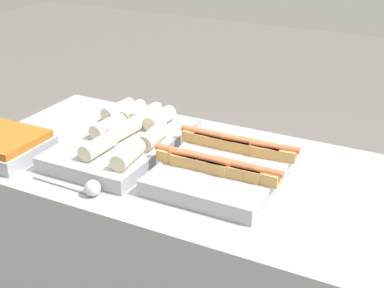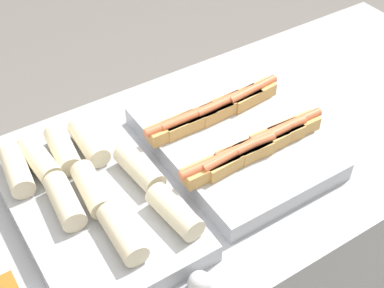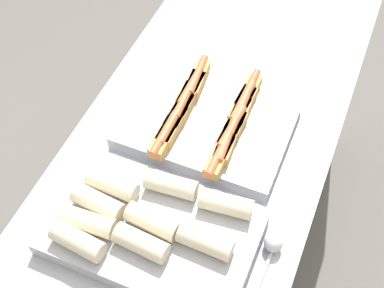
{
  "view_description": "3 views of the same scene",
  "coord_description": "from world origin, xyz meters",
  "views": [
    {
      "loc": [
        0.59,
        -1.38,
        1.73
      ],
      "look_at": [
        -0.11,
        0.0,
        1.0
      ],
      "focal_mm": 50.0,
      "sensor_mm": 36.0,
      "label": 1
    },
    {
      "loc": [
        -0.62,
        -0.78,
        1.87
      ],
      "look_at": [
        -0.11,
        0.0,
        1.0
      ],
      "focal_mm": 50.0,
      "sensor_mm": 36.0,
      "label": 2
    },
    {
      "loc": [
        -0.93,
        -0.34,
        2.19
      ],
      "look_at": [
        -0.11,
        0.0,
        1.0
      ],
      "focal_mm": 50.0,
      "sensor_mm": 36.0,
      "label": 3
    }
  ],
  "objects": [
    {
      "name": "counter",
      "position": [
        0.0,
        0.0,
        0.46
      ],
      "size": [
        1.76,
        0.75,
        0.92
      ],
      "color": "#A8AAB2",
      "rests_on": "ground_plane"
    },
    {
      "name": "serving_spoon_near",
      "position": [
        -0.3,
        -0.3,
        0.94
      ],
      "size": [
        0.25,
        0.05,
        0.05
      ],
      "color": "silver",
      "rests_on": "counter"
    },
    {
      "name": "tray_wraps",
      "position": [
        -0.37,
        0.01,
        0.96
      ],
      "size": [
        0.33,
        0.53,
        0.1
      ],
      "color": "#A8AAB2",
      "rests_on": "counter"
    },
    {
      "name": "tray_hotdogs",
      "position": [
        0.01,
        0.0,
        0.96
      ],
      "size": [
        0.41,
        0.48,
        0.1
      ],
      "color": "#A8AAB2",
      "rests_on": "counter"
    }
  ]
}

